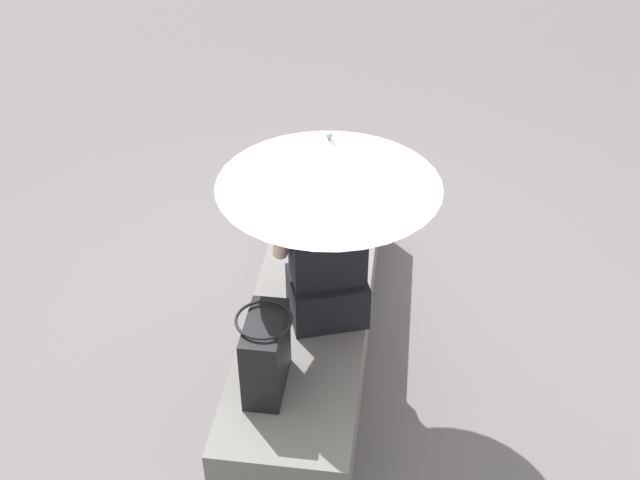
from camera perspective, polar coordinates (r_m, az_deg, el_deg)
ground_plane at (r=3.92m, az=-0.48°, el=-8.09°), size 14.00×14.00×0.00m
stone_bench at (r=3.79m, az=-0.50°, el=-5.86°), size 2.15×0.56×0.41m
person_seated at (r=3.25m, az=0.58°, el=-0.57°), size 0.37×0.51×0.90m
parasol at (r=2.95m, az=0.70°, el=6.01°), size 0.92×0.92×0.98m
handbag_black at (r=4.12m, az=0.91°, el=4.02°), size 0.28×0.21×0.29m
tote_bag_canvas at (r=3.05m, az=-4.17°, el=-8.65°), size 0.31×0.23×0.37m
magazine at (r=3.85m, az=0.31°, el=-1.00°), size 0.34×0.30×0.01m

